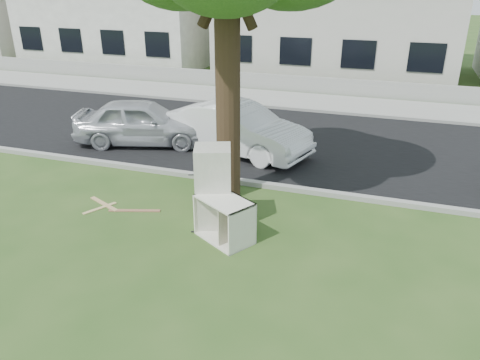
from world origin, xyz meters
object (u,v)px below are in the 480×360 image
(fridge, at_px, (213,187))
(cabinet, at_px, (225,219))
(car_left, at_px, (142,122))
(car_center, at_px, (238,128))

(fridge, height_order, cabinet, fridge)
(cabinet, relative_size, car_left, 0.28)
(cabinet, relative_size, car_center, 0.26)
(car_center, distance_m, car_left, 3.00)
(cabinet, bearing_deg, car_center, 136.46)
(fridge, distance_m, car_center, 4.39)
(car_center, bearing_deg, car_left, 111.70)
(car_left, bearing_deg, car_center, -101.68)
(cabinet, bearing_deg, car_left, 164.53)
(car_left, bearing_deg, cabinet, -152.24)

